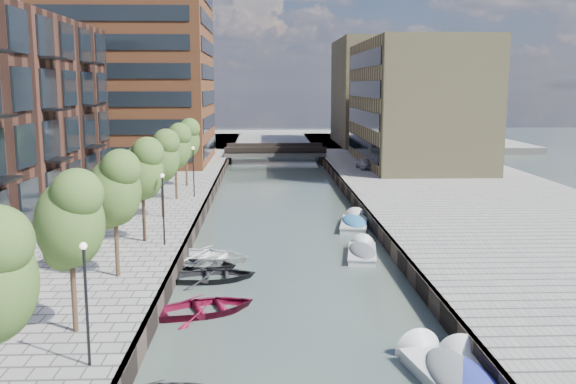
{
  "coord_description": "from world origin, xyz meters",
  "views": [
    {
      "loc": [
        -1.47,
        -11.92,
        10.01
      ],
      "look_at": [
        0.0,
        27.13,
        3.5
      ],
      "focal_mm": 40.0,
      "sensor_mm": 36.0,
      "label": 1
    }
  ],
  "objects": [
    {
      "name": "lamp_1",
      "position": [
        -7.2,
        24.0,
        3.51
      ],
      "size": [
        0.24,
        0.24,
        4.12
      ],
      "color": "black",
      "rests_on": "quay_left"
    },
    {
      "name": "car",
      "position": [
        9.47,
        57.34,
        1.59
      ],
      "size": [
        1.68,
        3.55,
        1.17
      ],
      "primitive_type": "imported",
      "rotation": [
        0.0,
        0.0,
        0.09
      ],
      "color": "#ABACB0",
      "rests_on": "quay_right"
    },
    {
      "name": "tree_5",
      "position": [
        -8.5,
        39.0,
        5.31
      ],
      "size": [
        2.5,
        2.5,
        5.95
      ],
      "color": "#382619",
      "rests_on": "quay_left"
    },
    {
      "name": "quay_wall_left",
      "position": [
        -6.1,
        40.0,
        0.5
      ],
      "size": [
        0.25,
        140.0,
        1.0
      ],
      "primitive_type": "cube",
      "color": "#332823",
      "rests_on": "ground"
    },
    {
      "name": "water",
      "position": [
        0.0,
        40.0,
        0.0
      ],
      "size": [
        300.0,
        300.0,
        0.0
      ],
      "primitive_type": "plane",
      "color": "#38473F",
      "rests_on": "ground"
    },
    {
      "name": "quay_right",
      "position": [
        16.0,
        40.0,
        0.5
      ],
      "size": [
        20.0,
        140.0,
        1.0
      ],
      "primitive_type": "cube",
      "color": "gray",
      "rests_on": "ground"
    },
    {
      "name": "lamp_0",
      "position": [
        -7.2,
        8.0,
        3.51
      ],
      "size": [
        0.24,
        0.24,
        4.12
      ],
      "color": "black",
      "rests_on": "quay_left"
    },
    {
      "name": "tower",
      "position": [
        -17.0,
        65.0,
        16.0
      ],
      "size": [
        18.0,
        18.0,
        30.0
      ],
      "primitive_type": "cube",
      "color": "brown",
      "rests_on": "quay_left"
    },
    {
      "name": "bridge",
      "position": [
        0.0,
        72.0,
        1.39
      ],
      "size": [
        13.0,
        6.0,
        1.3
      ],
      "color": "gray",
      "rests_on": "ground"
    },
    {
      "name": "motorboat_1",
      "position": [
        4.77,
        8.36,
        0.22
      ],
      "size": [
        2.94,
        5.76,
        1.83
      ],
      "color": "silver",
      "rests_on": "ground"
    },
    {
      "name": "motorboat_3",
      "position": [
        5.0,
        33.0,
        0.21
      ],
      "size": [
        2.66,
        5.43,
        1.73
      ],
      "color": "#B8B8B6",
      "rests_on": "ground"
    },
    {
      "name": "quay_wall_right",
      "position": [
        6.1,
        40.0,
        0.5
      ],
      "size": [
        0.25,
        140.0,
        1.0
      ],
      "primitive_type": "cube",
      "color": "#332823",
      "rests_on": "ground"
    },
    {
      "name": "tree_2",
      "position": [
        -8.5,
        18.0,
        5.31
      ],
      "size": [
        2.5,
        2.5,
        5.95
      ],
      "color": "#382619",
      "rests_on": "quay_left"
    },
    {
      "name": "sloop_1",
      "position": [
        -4.17,
        20.33,
        0.0
      ],
      "size": [
        4.89,
        3.79,
        0.93
      ],
      "primitive_type": "imported",
      "rotation": [
        0.0,
        0.0,
        1.71
      ],
      "color": "black",
      "rests_on": "ground"
    },
    {
      "name": "tree_6",
      "position": [
        -8.5,
        46.0,
        5.31
      ],
      "size": [
        2.5,
        2.5,
        5.95
      ],
      "color": "#382619",
      "rests_on": "quay_left"
    },
    {
      "name": "tree_1",
      "position": [
        -8.5,
        11.0,
        5.31
      ],
      "size": [
        2.5,
        2.5,
        5.95
      ],
      "color": "#382619",
      "rests_on": "quay_left"
    },
    {
      "name": "motorboat_0",
      "position": [
        5.26,
        7.75,
        0.22
      ],
      "size": [
        2.98,
        5.8,
        1.84
      ],
      "color": "silver",
      "rests_on": "ground"
    },
    {
      "name": "sloop_2",
      "position": [
        -4.12,
        15.48,
        0.0
      ],
      "size": [
        5.44,
        4.68,
        0.95
      ],
      "primitive_type": "imported",
      "rotation": [
        0.0,
        0.0,
        1.93
      ],
      "color": "maroon",
      "rests_on": "ground"
    },
    {
      "name": "motorboat_4",
      "position": [
        4.34,
        24.96,
        0.19
      ],
      "size": [
        2.27,
        4.84,
        1.55
      ],
      "color": "#BABBB9",
      "rests_on": "ground"
    },
    {
      "name": "sloop_3",
      "position": [
        -4.75,
        24.13,
        0.0
      ],
      "size": [
        5.74,
        4.72,
        1.04
      ],
      "primitive_type": "imported",
      "rotation": [
        0.0,
        0.0,
        1.32
      ],
      "color": "white",
      "rests_on": "ground"
    },
    {
      "name": "lamp_2",
      "position": [
        -7.2,
        40.0,
        3.51
      ],
      "size": [
        0.24,
        0.24,
        4.12
      ],
      "color": "black",
      "rests_on": "quay_left"
    },
    {
      "name": "far_closure",
      "position": [
        0.0,
        100.0,
        0.5
      ],
      "size": [
        80.0,
        40.0,
        1.0
      ],
      "primitive_type": "cube",
      "color": "gray",
      "rests_on": "ground"
    },
    {
      "name": "sloop_4",
      "position": [
        -4.99,
        22.72,
        0.0
      ],
      "size": [
        4.65,
        3.83,
        0.84
      ],
      "primitive_type": "imported",
      "rotation": [
        0.0,
        0.0,
        1.32
      ],
      "color": "black",
      "rests_on": "ground"
    },
    {
      "name": "tan_block_far",
      "position": [
        16.0,
        88.0,
        9.0
      ],
      "size": [
        12.0,
        20.0,
        16.0
      ],
      "primitive_type": "cube",
      "color": "#8E8057",
      "rests_on": "quay_right"
    },
    {
      "name": "tree_3",
      "position": [
        -8.5,
        25.0,
        5.31
      ],
      "size": [
        2.5,
        2.5,
        5.95
      ],
      "color": "#382619",
      "rests_on": "quay_left"
    },
    {
      "name": "tan_block_near",
      "position": [
        16.0,
        62.0,
        8.0
      ],
      "size": [
        12.0,
        25.0,
        14.0
      ],
      "primitive_type": "cube",
      "color": "#8E8057",
      "rests_on": "quay_right"
    },
    {
      "name": "tree_4",
      "position": [
        -8.5,
        32.0,
        5.31
      ],
      "size": [
        2.5,
        2.5,
        5.95
      ],
      "color": "#382619",
      "rests_on": "quay_left"
    }
  ]
}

